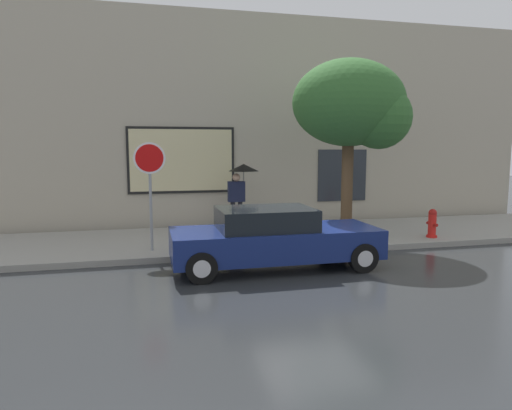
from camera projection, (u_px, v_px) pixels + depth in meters
name	position (u px, v px, depth m)	size (l,w,h in m)	color
ground_plane	(315.00, 266.00, 10.40)	(60.00, 60.00, 0.00)	#282B2D
sidewalk	(278.00, 237.00, 13.28)	(20.00, 4.00, 0.15)	gray
building_facade	(257.00, 123.00, 15.25)	(20.00, 0.67, 7.00)	#B2A893
parked_car	(273.00, 238.00, 10.11)	(4.59, 1.82, 1.36)	navy
fire_hydrant	(432.00, 223.00, 12.84)	(0.30, 0.44, 0.81)	red
pedestrian_with_umbrella	(241.00, 179.00, 13.88)	(0.95, 0.92, 2.03)	black
street_tree	(355.00, 107.00, 12.06)	(3.06, 2.60, 4.85)	#4C3823
stop_sign	(150.00, 175.00, 10.98)	(0.76, 0.10, 2.65)	gray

